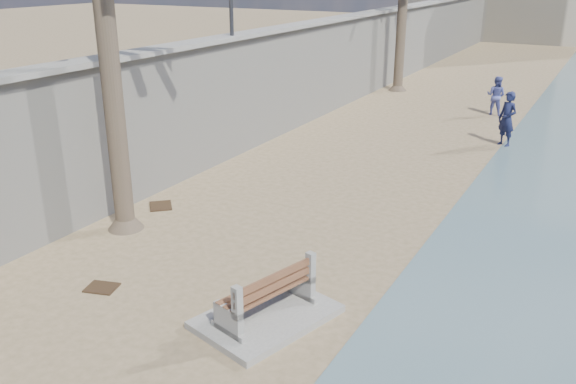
% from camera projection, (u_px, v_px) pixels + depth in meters
% --- Properties ---
extents(seawall, '(0.45, 70.00, 3.50)m').
position_uv_depth(seawall, '(340.00, 63.00, 24.99)').
color(seawall, gray).
rests_on(seawall, ground_plane).
extents(wall_cap, '(0.80, 70.00, 0.12)m').
position_uv_depth(wall_cap, '(341.00, 18.00, 24.36)').
color(wall_cap, gray).
rests_on(wall_cap, seawall).
extents(bench_far, '(2.08, 2.57, 0.93)m').
position_uv_depth(bench_far, '(266.00, 298.00, 9.97)').
color(bench_far, gray).
rests_on(bench_far, ground_plane).
extents(person_a, '(0.88, 0.81, 2.03)m').
position_uv_depth(person_a, '(508.00, 115.00, 19.55)').
color(person_a, '#151A3C').
rests_on(person_a, ground_plane).
extents(person_b, '(0.91, 0.76, 1.68)m').
position_uv_depth(person_b, '(496.00, 94.00, 23.72)').
color(person_b, '#474D94').
rests_on(person_b, ground_plane).
extents(debris_c, '(0.82, 0.83, 0.03)m').
position_uv_depth(debris_c, '(161.00, 206.00, 14.87)').
color(debris_c, '#382616').
rests_on(debris_c, ground_plane).
extents(debris_d, '(0.65, 0.57, 0.03)m').
position_uv_depth(debris_d, '(102.00, 288.00, 11.09)').
color(debris_d, '#382616').
rests_on(debris_d, ground_plane).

